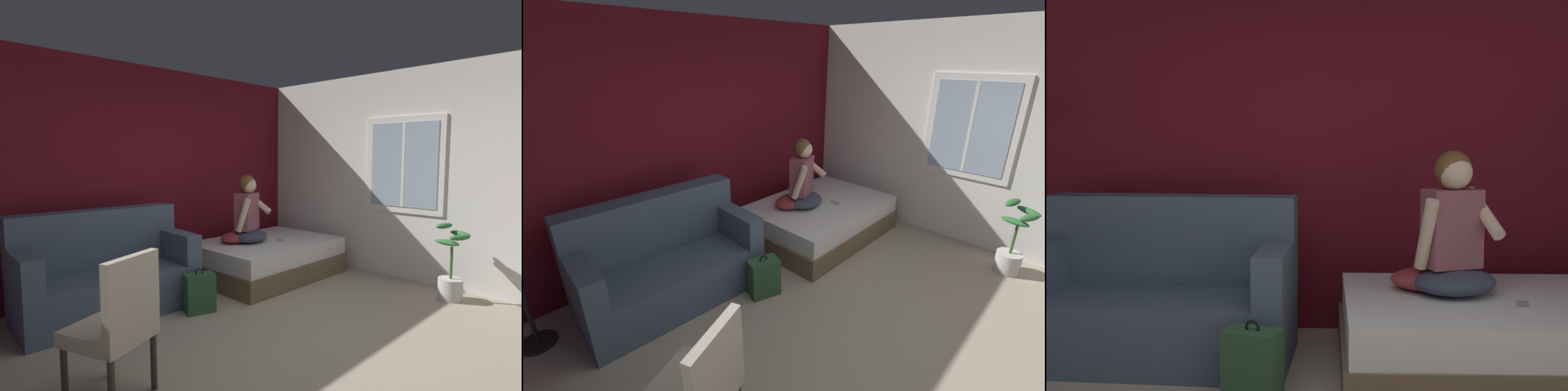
# 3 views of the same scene
# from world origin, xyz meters

# --- Properties ---
(ground_plane) EXTENTS (40.00, 40.00, 0.00)m
(ground_plane) POSITION_xyz_m (0.00, 0.00, 0.00)
(ground_plane) COLOR tan
(wall_back_accent) EXTENTS (10.02, 0.16, 2.70)m
(wall_back_accent) POSITION_xyz_m (0.00, 2.67, 1.35)
(wall_back_accent) COLOR maroon
(wall_back_accent) RESTS_ON ground
(wall_side_with_window) EXTENTS (0.19, 6.58, 2.70)m
(wall_side_with_window) POSITION_xyz_m (2.59, 0.01, 1.35)
(wall_side_with_window) COLOR silver
(wall_side_with_window) RESTS_ON ground
(bed) EXTENTS (1.86, 1.31, 0.48)m
(bed) POSITION_xyz_m (1.35, 1.73, 0.24)
(bed) COLOR brown
(bed) RESTS_ON ground
(couch) EXTENTS (1.75, 0.92, 1.04)m
(couch) POSITION_xyz_m (-0.73, 2.00, 0.39)
(couch) COLOR #47566B
(couch) RESTS_ON ground
(side_chair) EXTENTS (0.59, 0.59, 0.98)m
(side_chair) POSITION_xyz_m (-1.35, 0.47, 0.53)
(side_chair) COLOR #382D23
(side_chair) RESTS_ON ground
(person_seated) EXTENTS (0.64, 0.59, 0.88)m
(person_seated) POSITION_xyz_m (1.11, 1.83, 0.84)
(person_seated) COLOR #383D51
(person_seated) RESTS_ON bed
(backpack) EXTENTS (0.34, 0.30, 0.46)m
(backpack) POSITION_xyz_m (-0.06, 1.33, 0.19)
(backpack) COLOR #2D5133
(backpack) RESTS_ON ground
(throw_pillow) EXTENTS (0.51, 0.40, 0.14)m
(throw_pillow) POSITION_xyz_m (0.98, 1.91, 0.55)
(throw_pillow) COLOR #993338
(throw_pillow) RESTS_ON bed
(cell_phone) EXTENTS (0.10, 0.16, 0.01)m
(cell_phone) POSITION_xyz_m (1.46, 1.57, 0.48)
(cell_phone) COLOR #B7B7BC
(cell_phone) RESTS_ON bed
(potted_plant) EXTENTS (0.39, 0.37, 0.85)m
(potted_plant) POSITION_xyz_m (2.12, -0.37, 0.30)
(potted_plant) COLOR silver
(potted_plant) RESTS_ON ground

